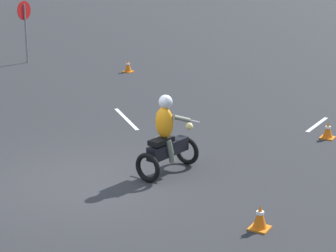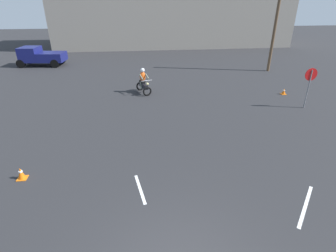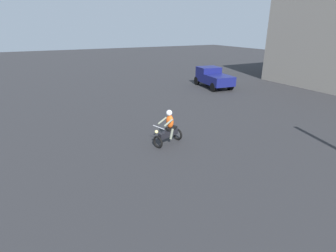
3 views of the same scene
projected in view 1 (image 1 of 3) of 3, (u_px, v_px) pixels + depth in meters
ground_plane at (88, 182)px, 12.94m from camera, size 120.00×120.00×0.00m
motorcycle_rider_foreground at (167, 139)px, 13.20m from camera, size 1.55×0.83×1.66m
stop_sign at (25, 19)px, 24.26m from camera, size 0.70×0.08×2.30m
traffic_cone_near_left at (128, 66)px, 23.00m from camera, size 0.32×0.32×0.43m
traffic_cone_far_center at (260, 217)px, 10.83m from camera, size 0.32×0.32×0.43m
traffic_cone_far_left at (328, 130)px, 15.61m from camera, size 0.32×0.32×0.40m
lane_stripe_e at (317, 124)px, 16.77m from camera, size 1.50×0.14×0.01m
lane_stripe_ne at (126, 119)px, 17.29m from camera, size 1.51×1.68×0.01m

